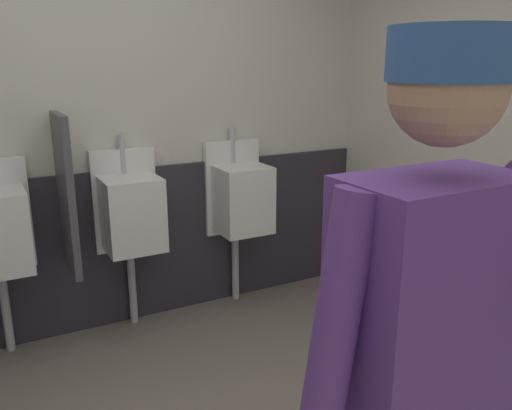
% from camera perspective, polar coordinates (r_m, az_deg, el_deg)
% --- Properties ---
extents(wall_back, '(4.41, 0.12, 2.55)m').
position_cam_1_polar(wall_back, '(3.38, -17.66, 7.89)').
color(wall_back, beige).
rests_on(wall_back, ground_plane).
extents(wainscot_band_back, '(3.81, 0.03, 1.02)m').
position_cam_1_polar(wainscot_band_back, '(3.48, -16.40, -4.78)').
color(wainscot_band_back, '#2D2833').
rests_on(wainscot_band_back, ground_plane).
extents(urinal_middle, '(0.40, 0.34, 1.24)m').
position_cam_1_polar(urinal_middle, '(3.30, -13.44, -0.78)').
color(urinal_middle, white).
rests_on(urinal_middle, ground_plane).
extents(urinal_right, '(0.40, 0.34, 1.24)m').
position_cam_1_polar(urinal_right, '(3.55, -1.72, 0.79)').
color(urinal_right, white).
rests_on(urinal_right, ground_plane).
extents(privacy_divider_panel, '(0.04, 0.40, 0.90)m').
position_cam_1_polar(privacy_divider_panel, '(3.12, -19.94, 1.07)').
color(privacy_divider_panel, '#4C4C51').
extents(person, '(0.62, 0.60, 1.74)m').
position_cam_1_polar(person, '(1.28, 17.86, -15.43)').
color(person, '#2D3342').
rests_on(person, ground_plane).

